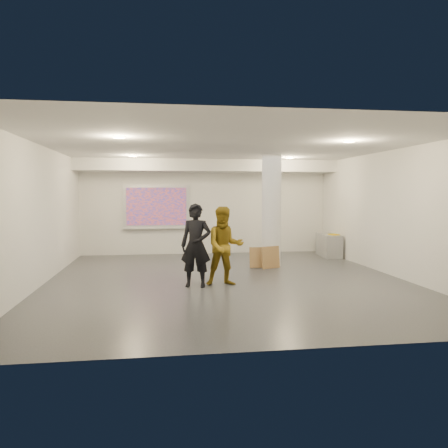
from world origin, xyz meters
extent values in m
cube|color=#34363B|center=(0.00, 0.00, 0.00)|extent=(8.00, 9.00, 0.01)
cube|color=silver|center=(0.00, 0.00, 3.00)|extent=(8.00, 9.00, 0.01)
cube|color=silver|center=(0.00, 4.50, 1.50)|extent=(8.00, 0.01, 3.00)
cube|color=silver|center=(0.00, -4.50, 1.50)|extent=(8.00, 0.01, 3.00)
cube|color=silver|center=(-4.00, 0.00, 1.50)|extent=(0.01, 9.00, 3.00)
cube|color=silver|center=(4.00, 0.00, 1.50)|extent=(0.01, 9.00, 3.00)
cube|color=silver|center=(0.00, 3.95, 2.82)|extent=(8.00, 1.10, 0.36)
cylinder|color=#FFCC96|center=(-2.20, 2.50, 2.98)|extent=(0.22, 0.22, 0.02)
cylinder|color=#FFCC96|center=(2.20, 2.50, 2.98)|extent=(0.22, 0.22, 0.02)
cylinder|color=#FFCC96|center=(-2.20, -1.50, 2.98)|extent=(0.22, 0.22, 0.02)
cylinder|color=#FFCC96|center=(2.20, -1.50, 2.98)|extent=(0.22, 0.22, 0.02)
cylinder|color=silver|center=(1.50, 1.80, 1.50)|extent=(0.52, 0.52, 3.00)
cube|color=silver|center=(-1.60, 4.46, 1.55)|extent=(2.10, 0.06, 1.40)
cube|color=#002BB5|center=(-1.60, 4.42, 1.55)|extent=(1.90, 0.01, 1.20)
cube|color=silver|center=(-1.60, 4.40, 0.85)|extent=(2.10, 0.08, 0.04)
cube|color=gray|center=(3.72, 3.22, 0.35)|extent=(0.58, 1.23, 0.70)
cube|color=#EBC006|center=(3.76, 2.97, 0.71)|extent=(0.28, 0.35, 0.03)
cube|color=olive|center=(1.38, 1.37, 0.29)|extent=(0.53, 0.29, 0.58)
cube|color=olive|center=(1.10, 1.50, 0.27)|extent=(0.51, 0.20, 0.55)
imported|color=black|center=(-0.74, -0.60, 0.88)|extent=(0.72, 0.57, 1.76)
imported|color=olive|center=(-0.12, -0.55, 0.84)|extent=(0.83, 0.66, 1.69)
camera|label=1|loc=(-1.46, -9.69, 1.96)|focal=35.00mm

